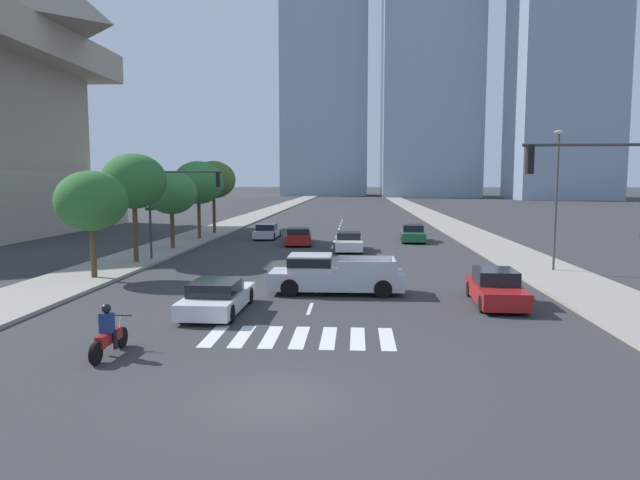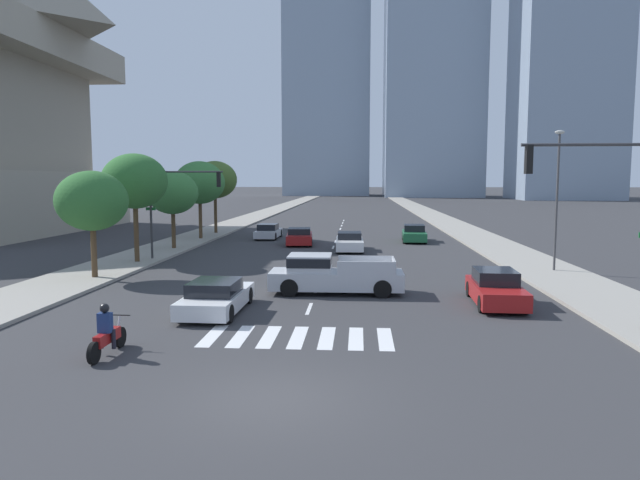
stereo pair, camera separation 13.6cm
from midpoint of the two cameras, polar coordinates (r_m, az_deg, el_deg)
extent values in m
plane|color=#333335|center=(13.30, -4.29, -15.48)|extent=(800.00, 800.00, 0.00)
cube|color=gray|center=(43.68, 17.17, -0.59)|extent=(4.00, 260.00, 0.15)
cube|color=gray|center=(44.65, -13.89, -0.36)|extent=(4.00, 260.00, 0.15)
cube|color=silver|center=(18.52, -10.43, -9.33)|extent=(0.45, 2.58, 0.01)
cube|color=silver|center=(18.32, -7.67, -9.46)|extent=(0.45, 2.58, 0.01)
cube|color=silver|center=(18.16, -4.84, -9.56)|extent=(0.45, 2.58, 0.01)
cube|color=silver|center=(18.05, -1.98, -9.64)|extent=(0.45, 2.58, 0.01)
cube|color=silver|center=(17.98, 0.91, -9.70)|extent=(0.45, 2.58, 0.01)
cube|color=silver|center=(17.96, 3.82, -9.73)|extent=(0.45, 2.58, 0.01)
cube|color=silver|center=(17.98, 6.74, -9.74)|extent=(0.45, 2.58, 0.01)
cube|color=silver|center=(21.91, -0.90, -6.84)|extent=(0.14, 2.00, 0.01)
cube|color=silver|center=(25.82, -0.15, -4.87)|extent=(0.14, 2.00, 0.01)
cube|color=silver|center=(29.75, 0.40, -3.43)|extent=(0.14, 2.00, 0.01)
cube|color=silver|center=(33.69, 0.81, -2.32)|extent=(0.14, 2.00, 0.01)
cube|color=silver|center=(37.65, 1.14, -1.44)|extent=(0.14, 2.00, 0.01)
cube|color=silver|center=(41.62, 1.41, -0.74)|extent=(0.14, 2.00, 0.01)
cube|color=silver|center=(45.59, 1.63, -0.15)|extent=(0.14, 2.00, 0.01)
cube|color=silver|center=(49.56, 1.82, 0.34)|extent=(0.14, 2.00, 0.01)
cube|color=silver|center=(53.54, 1.97, 0.76)|extent=(0.14, 2.00, 0.01)
cube|color=silver|center=(57.53, 2.11, 1.12)|extent=(0.14, 2.00, 0.01)
cube|color=silver|center=(61.51, 2.23, 1.43)|extent=(0.14, 2.00, 0.01)
cube|color=silver|center=(65.50, 2.33, 1.71)|extent=(0.14, 2.00, 0.01)
cube|color=silver|center=(69.49, 2.42, 1.95)|extent=(0.14, 2.00, 0.01)
cylinder|color=black|center=(17.90, -19.06, -9.12)|extent=(0.14, 0.60, 0.60)
cylinder|color=black|center=(16.55, -21.35, -10.44)|extent=(0.14, 0.60, 0.60)
cube|color=maroon|center=(17.16, -20.18, -9.05)|extent=(0.26, 1.26, 0.32)
cylinder|color=#B2B2B7|center=(17.74, -19.23, -8.26)|extent=(0.07, 0.32, 0.67)
cylinder|color=black|center=(17.70, -19.20, -7.06)|extent=(0.70, 0.06, 0.04)
cube|color=navy|center=(16.97, -20.39, -7.71)|extent=(0.37, 0.25, 0.55)
sphere|color=black|center=(16.88, -20.44, -6.37)|extent=(0.26, 0.26, 0.26)
cylinder|color=black|center=(17.25, -20.72, -9.16)|extent=(0.12, 0.12, 0.55)
cylinder|color=black|center=(17.10, -19.63, -9.26)|extent=(0.12, 0.12, 0.55)
cube|color=#B7BABF|center=(24.74, 1.80, -3.96)|extent=(5.71, 1.98, 0.75)
cube|color=#B7BABF|center=(24.69, -0.84, -2.28)|extent=(1.84, 1.80, 0.70)
cube|color=black|center=(24.67, -0.84, -2.08)|extent=(1.86, 1.84, 0.39)
cube|color=#B7BABF|center=(23.71, 4.77, -2.82)|extent=(2.40, 0.09, 0.55)
cube|color=#B7BABF|center=(25.56, 4.68, -2.18)|extent=(2.40, 0.09, 0.55)
cube|color=#B7BABF|center=(24.68, 7.51, -2.50)|extent=(0.09, 1.87, 0.55)
cylinder|color=black|center=(24.06, -2.90, -4.77)|extent=(0.76, 0.26, 0.76)
cylinder|color=black|center=(25.76, -2.47, -4.05)|extent=(0.76, 0.26, 0.76)
cylinder|color=black|center=(23.94, 6.39, -4.85)|extent=(0.76, 0.26, 0.76)
cylinder|color=black|center=(25.65, 6.20, -4.12)|extent=(0.76, 0.26, 0.76)
cube|color=#B7BABF|center=(48.11, -5.06, 0.68)|extent=(1.82, 4.36, 0.57)
cube|color=black|center=(47.85, -5.11, 1.30)|extent=(1.56, 1.98, 0.51)
cylinder|color=black|center=(49.70, -5.63, 0.70)|extent=(0.24, 0.65, 0.64)
cylinder|color=black|center=(49.43, -3.88, 0.68)|extent=(0.24, 0.65, 0.64)
cylinder|color=black|center=(46.83, -6.31, 0.37)|extent=(0.24, 0.65, 0.64)
cylinder|color=black|center=(46.54, -4.45, 0.35)|extent=(0.24, 0.65, 0.64)
cube|color=maroon|center=(43.37, -1.96, 0.18)|extent=(2.22, 4.43, 0.66)
cube|color=black|center=(43.11, -1.97, 0.89)|extent=(1.80, 2.06, 0.46)
cylinder|color=black|center=(44.87, -3.01, 0.15)|extent=(0.27, 0.66, 0.64)
cylinder|color=black|center=(44.83, -0.83, 0.16)|extent=(0.27, 0.66, 0.64)
cylinder|color=black|center=(41.97, -3.17, -0.25)|extent=(0.27, 0.66, 0.64)
cylinder|color=black|center=(41.93, -0.84, -0.25)|extent=(0.27, 0.66, 0.64)
cube|color=silver|center=(21.62, -10.06, -5.90)|extent=(1.98, 4.66, 0.57)
cube|color=black|center=(21.30, -10.25, -4.63)|extent=(1.70, 2.11, 0.48)
cylinder|color=black|center=(23.35, -11.07, -5.35)|extent=(0.23, 0.64, 0.64)
cylinder|color=black|center=(22.94, -6.96, -5.49)|extent=(0.23, 0.64, 0.64)
cylinder|color=black|center=(20.43, -13.53, -7.04)|extent=(0.23, 0.64, 0.64)
cylinder|color=black|center=(19.95, -8.86, -7.25)|extent=(0.23, 0.64, 0.64)
cube|color=silver|center=(39.72, 3.05, -0.37)|extent=(1.95, 4.62, 0.64)
cube|color=black|center=(39.89, 3.05, 0.45)|extent=(1.67, 2.10, 0.46)
cylinder|color=black|center=(38.22, 4.31, -0.87)|extent=(0.24, 0.65, 0.64)
cylinder|color=black|center=(38.19, 1.84, -0.86)|extent=(0.24, 0.65, 0.64)
cylinder|color=black|center=(41.30, 4.17, -0.36)|extent=(0.24, 0.65, 0.64)
cylinder|color=black|center=(41.28, 1.87, -0.35)|extent=(0.24, 0.65, 0.64)
cube|color=#1E6038|center=(46.11, 9.43, 0.44)|extent=(2.04, 4.60, 0.65)
cube|color=black|center=(46.28, 9.43, 1.19)|extent=(1.69, 2.11, 0.52)
cylinder|color=black|center=(44.64, 10.55, 0.03)|extent=(0.25, 0.65, 0.64)
cylinder|color=black|center=(44.57, 8.47, 0.06)|extent=(0.25, 0.65, 0.64)
cylinder|color=black|center=(47.69, 10.33, 0.41)|extent=(0.25, 0.65, 0.64)
cylinder|color=black|center=(47.62, 8.38, 0.43)|extent=(0.25, 0.65, 0.64)
cube|color=maroon|center=(23.58, 17.24, -4.99)|extent=(1.91, 4.46, 0.65)
cube|color=black|center=(23.69, 17.19, -3.47)|extent=(1.61, 2.04, 0.54)
cylinder|color=black|center=(22.35, 19.93, -6.11)|extent=(0.25, 0.65, 0.64)
cylinder|color=black|center=(22.04, 15.97, -6.15)|extent=(0.25, 0.65, 0.64)
cylinder|color=black|center=(25.21, 18.33, -4.71)|extent=(0.25, 0.65, 0.64)
cylinder|color=black|center=(24.93, 14.81, -4.73)|extent=(0.25, 0.65, 0.64)
cylinder|color=#333335|center=(19.88, 25.22, 8.58)|extent=(4.02, 0.10, 0.10)
cube|color=black|center=(19.30, 20.24, 7.53)|extent=(0.20, 0.28, 0.90)
sphere|color=red|center=(19.31, 20.28, 8.42)|extent=(0.18, 0.18, 0.18)
sphere|color=orange|center=(19.30, 20.24, 7.53)|extent=(0.18, 0.18, 0.18)
sphere|color=green|center=(19.29, 20.21, 6.64)|extent=(0.18, 0.18, 0.18)
cylinder|color=#333335|center=(35.91, -16.37, 2.69)|extent=(0.14, 0.14, 5.61)
cylinder|color=#333335|center=(35.15, -13.08, 6.63)|extent=(4.42, 0.10, 0.10)
cube|color=black|center=(34.63, -9.94, 5.96)|extent=(0.20, 0.28, 0.90)
sphere|color=red|center=(34.63, -9.94, 6.46)|extent=(0.18, 0.18, 0.18)
sphere|color=orange|center=(34.63, -9.94, 5.96)|extent=(0.18, 0.18, 0.18)
sphere|color=green|center=(34.63, -9.93, 5.47)|extent=(0.18, 0.18, 0.18)
cube|color=#19662D|center=(35.90, -16.38, 3.00)|extent=(0.60, 0.04, 0.18)
cylinder|color=#3F3F42|center=(32.32, 22.60, 3.43)|extent=(0.12, 0.12, 7.07)
ellipsoid|color=beige|center=(32.39, 22.86, 9.86)|extent=(0.50, 0.24, 0.20)
cylinder|color=#4C3823|center=(30.00, -21.45, -1.21)|extent=(0.28, 0.28, 2.35)
ellipsoid|color=#2D662D|center=(29.81, -21.63, 3.65)|extent=(3.42, 3.42, 2.90)
cylinder|color=#4C3823|center=(34.87, -17.70, 0.54)|extent=(0.28, 0.28, 3.17)
ellipsoid|color=#2D662D|center=(34.73, -17.86, 5.60)|extent=(3.73, 3.73, 3.17)
cylinder|color=#4C3823|center=(41.15, -14.27, 0.93)|extent=(0.28, 0.28, 2.45)
ellipsoid|color=#387538|center=(41.01, -14.37, 4.59)|extent=(3.51, 3.51, 2.98)
cylinder|color=#4C3823|center=(47.65, -11.73, 1.92)|extent=(0.28, 0.28, 2.90)
ellipsoid|color=#387538|center=(47.54, -11.80, 5.61)|extent=(4.05, 4.05, 3.45)
cylinder|color=#4C3823|center=(52.42, -10.27, 2.46)|extent=(0.28, 0.28, 3.19)
ellipsoid|color=#426028|center=(52.33, -10.34, 5.92)|extent=(3.93, 3.93, 3.34)
cube|color=#8C9EB2|center=(195.20, 0.78, 21.17)|extent=(27.00, 21.31, 112.10)
camera|label=1|loc=(0.07, -89.86, 0.01)|focal=32.17mm
camera|label=2|loc=(0.07, 90.14, -0.01)|focal=32.17mm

